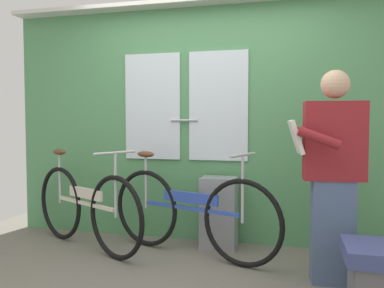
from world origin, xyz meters
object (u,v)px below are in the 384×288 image
bicycle_near_door (85,207)px  passenger_reading_newspaper (332,172)px  bicycle_leaning_behind (190,212)px  trash_bin_by_wall (219,212)px

bicycle_near_door → passenger_reading_newspaper: passenger_reading_newspaper is taller
bicycle_leaning_behind → trash_bin_by_wall: bicycle_leaning_behind is taller
bicycle_near_door → passenger_reading_newspaper: bearing=20.3°
bicycle_leaning_behind → passenger_reading_newspaper: passenger_reading_newspaper is taller
bicycle_near_door → bicycle_leaning_behind: bicycle_near_door is taller
trash_bin_by_wall → bicycle_leaning_behind: bearing=-125.0°
bicycle_near_door → passenger_reading_newspaper: size_ratio=0.95×
passenger_reading_newspaper → bicycle_leaning_behind: bearing=-21.1°
bicycle_leaning_behind → passenger_reading_newspaper: size_ratio=1.07×
bicycle_leaning_behind → trash_bin_by_wall: (0.22, 0.31, -0.05)m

